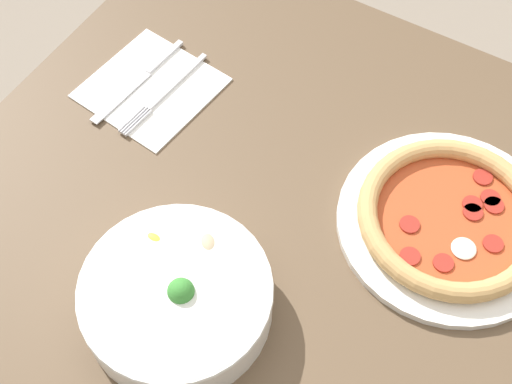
{
  "coord_description": "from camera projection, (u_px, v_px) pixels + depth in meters",
  "views": [
    {
      "loc": [
        -0.11,
        0.44,
        1.56
      ],
      "look_at": [
        0.15,
        0.01,
        0.77
      ],
      "focal_mm": 50.0,
      "sensor_mm": 36.0,
      "label": 1
    }
  ],
  "objects": [
    {
      "name": "dining_table",
      "position": [
        352.0,
        288.0,
        1.01
      ],
      "size": [
        1.13,
        0.81,
        0.75
      ],
      "color": "brown",
      "rests_on": "ground_plane"
    },
    {
      "name": "pizza",
      "position": [
        450.0,
        219.0,
        0.92
      ],
      "size": [
        0.29,
        0.29,
        0.04
      ],
      "color": "white",
      "rests_on": "dining_table"
    },
    {
      "name": "napkin",
      "position": [
        151.0,
        88.0,
        1.06
      ],
      "size": [
        0.19,
        0.19,
        0.0
      ],
      "color": "white",
      "rests_on": "dining_table"
    },
    {
      "name": "bowl",
      "position": [
        176.0,
        297.0,
        0.84
      ],
      "size": [
        0.23,
        0.23,
        0.08
      ],
      "color": "white",
      "rests_on": "dining_table"
    },
    {
      "name": "fork",
      "position": [
        166.0,
        92.0,
        1.05
      ],
      "size": [
        0.03,
        0.19,
        0.0
      ],
      "rotation": [
        0.0,
        0.0,
        1.48
      ],
      "color": "silver",
      "rests_on": "napkin"
    },
    {
      "name": "knife",
      "position": [
        143.0,
        77.0,
        1.06
      ],
      "size": [
        0.03,
        0.2,
        0.01
      ],
      "rotation": [
        0.0,
        0.0,
        1.48
      ],
      "color": "silver",
      "rests_on": "napkin"
    }
  ]
}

